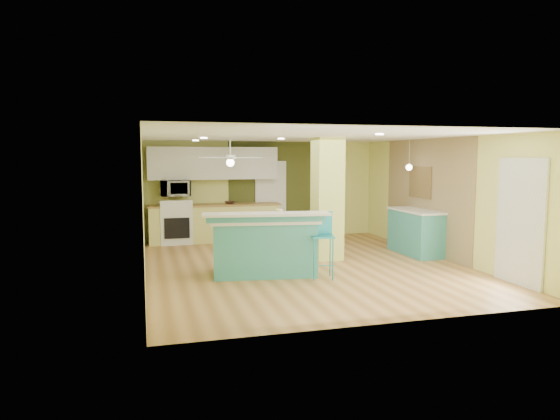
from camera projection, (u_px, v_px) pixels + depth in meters
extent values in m
cube|color=olive|center=(304.00, 266.00, 9.73)|extent=(6.00, 7.00, 0.01)
cube|color=white|center=(305.00, 136.00, 9.46)|extent=(6.00, 7.00, 0.01)
cube|color=#E2E47A|center=(263.00, 190.00, 12.95)|extent=(6.00, 0.01, 2.50)
cube|color=#E2E47A|center=(392.00, 227.00, 6.23)|extent=(6.00, 0.01, 2.50)
cube|color=#E2E47A|center=(143.00, 206.00, 8.80)|extent=(0.01, 7.00, 2.50)
cube|color=#E2E47A|center=(442.00, 198.00, 10.38)|extent=(0.01, 7.00, 2.50)
cube|color=#87704D|center=(426.00, 196.00, 10.95)|extent=(0.02, 3.40, 2.50)
cube|color=#42471C|center=(270.00, 190.00, 12.99)|extent=(2.20, 0.02, 2.50)
cube|color=white|center=(271.00, 199.00, 12.99)|extent=(0.82, 0.05, 2.00)
cube|color=white|center=(520.00, 222.00, 8.19)|extent=(0.04, 1.08, 2.10)
cube|color=#D1DB65|center=(327.00, 199.00, 10.24)|extent=(0.55, 0.55, 2.50)
cube|color=#DCD873|center=(215.00, 224.00, 12.41)|extent=(3.20, 0.60, 0.90)
cube|color=olive|center=(215.00, 205.00, 12.36)|extent=(3.25, 0.63, 0.04)
cube|color=white|center=(176.00, 225.00, 12.16)|extent=(0.76, 0.64, 0.90)
cube|color=black|center=(177.00, 228.00, 11.84)|extent=(0.59, 0.02, 0.50)
cube|color=white|center=(176.00, 204.00, 11.81)|extent=(0.76, 0.06, 0.18)
cube|color=silver|center=(213.00, 163.00, 12.36)|extent=(3.20, 0.34, 0.80)
imported|color=white|center=(175.00, 188.00, 12.06)|extent=(0.70, 0.48, 0.39)
cylinder|color=white|center=(230.00, 148.00, 11.11)|extent=(0.03, 0.03, 0.40)
cylinder|color=white|center=(230.00, 157.00, 11.13)|extent=(0.24, 0.24, 0.10)
sphere|color=white|center=(230.00, 163.00, 11.14)|extent=(0.18, 0.18, 0.18)
cylinder|color=silver|center=(409.00, 153.00, 10.90)|extent=(0.01, 0.01, 0.62)
sphere|color=white|center=(409.00, 167.00, 10.94)|extent=(0.14, 0.14, 0.14)
cube|color=brown|center=(420.00, 182.00, 11.10)|extent=(0.03, 0.90, 0.70)
cube|color=teal|center=(264.00, 248.00, 8.99)|extent=(1.91, 1.14, 0.96)
cube|color=beige|center=(264.00, 220.00, 8.93)|extent=(2.03, 1.26, 0.05)
cube|color=teal|center=(266.00, 218.00, 8.50)|extent=(2.04, 0.42, 0.14)
cube|color=beige|center=(266.00, 214.00, 8.49)|extent=(2.22, 0.74, 0.04)
cylinder|color=teal|center=(314.00, 260.00, 8.52)|extent=(0.02, 0.02, 0.73)
cylinder|color=teal|center=(333.00, 260.00, 8.53)|extent=(0.02, 0.02, 0.73)
cylinder|color=teal|center=(312.00, 256.00, 8.84)|extent=(0.02, 0.02, 0.73)
cylinder|color=teal|center=(330.00, 256.00, 8.85)|extent=(0.02, 0.02, 0.73)
cube|color=teal|center=(322.00, 236.00, 8.65)|extent=(0.46, 0.46, 0.03)
cube|color=teal|center=(321.00, 223.00, 8.79)|extent=(0.38, 0.12, 0.40)
cube|color=teal|center=(416.00, 233.00, 10.85)|extent=(0.60, 1.44, 0.93)
cube|color=white|center=(416.00, 211.00, 10.79)|extent=(0.64, 1.51, 0.04)
imported|color=#3C2318|center=(230.00, 203.00, 12.41)|extent=(0.35, 0.35, 0.07)
cylinder|color=yellow|center=(279.00, 213.00, 9.07)|extent=(0.14, 0.14, 0.15)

